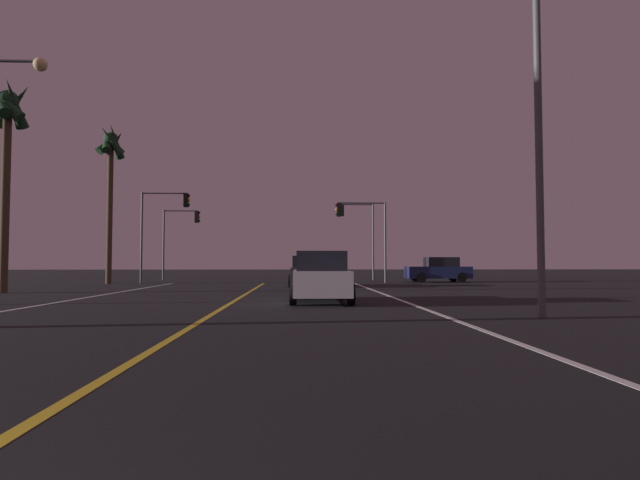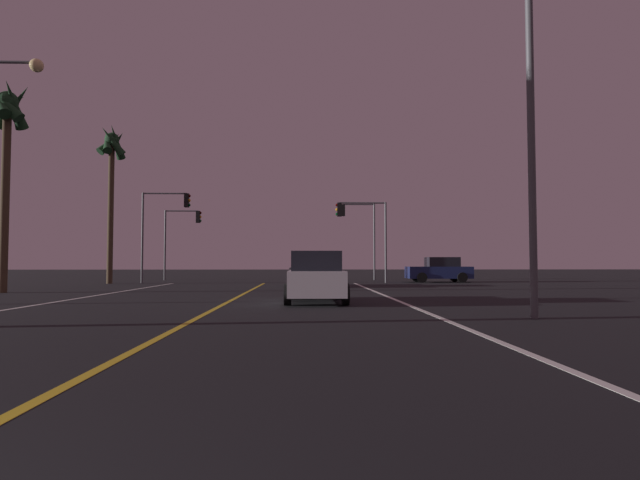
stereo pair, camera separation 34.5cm
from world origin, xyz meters
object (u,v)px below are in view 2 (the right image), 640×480
at_px(street_lamp_right_near, 513,89).
at_px(palm_tree_left_mid, 7,124).
at_px(car_ahead_far, 306,272).
at_px(palm_tree_left_far, 112,158).
at_px(traffic_light_far_left, 183,228).
at_px(car_crossing_side, 439,270).
at_px(traffic_light_near_right, 361,222).
at_px(traffic_light_near_left, 165,216).
at_px(traffic_light_far_right, 358,224).
at_px(car_lead_same_lane, 316,278).

height_order(street_lamp_right_near, palm_tree_left_mid, palm_tree_left_mid).
relative_size(car_ahead_far, palm_tree_left_far, 0.42).
bearing_deg(palm_tree_left_far, traffic_light_far_left, 63.15).
bearing_deg(car_crossing_side, palm_tree_left_mid, 27.55).
relative_size(traffic_light_near_right, traffic_light_near_left, 0.90).
relative_size(traffic_light_near_right, palm_tree_left_far, 0.52).
xyz_separation_m(traffic_light_far_right, palm_tree_left_far, (-16.48, -6.15, 3.72)).
xyz_separation_m(traffic_light_far_left, palm_tree_left_far, (-3.11, -6.15, 4.08)).
relative_size(car_ahead_far, traffic_light_near_right, 0.81).
bearing_deg(car_crossing_side, palm_tree_left_far, 4.70).
height_order(traffic_light_near_right, palm_tree_left_mid, palm_tree_left_mid).
bearing_deg(car_crossing_side, car_ahead_far, 33.52).
xyz_separation_m(car_ahead_far, street_lamp_right_near, (4.93, -16.77, 4.72)).
bearing_deg(palm_tree_left_mid, palm_tree_left_far, 84.48).
relative_size(traffic_light_near_left, street_lamp_right_near, 0.67).
relative_size(car_lead_same_lane, palm_tree_left_mid, 0.45).
xyz_separation_m(traffic_light_near_left, traffic_light_far_right, (13.25, 5.50, -0.06)).
xyz_separation_m(traffic_light_far_left, palm_tree_left_mid, (-4.08, -16.12, 3.58)).
bearing_deg(street_lamp_right_near, palm_tree_left_far, -50.43).
height_order(traffic_light_far_right, palm_tree_left_far, palm_tree_left_far).
bearing_deg(traffic_light_far_left, car_lead_same_lane, -66.44).
relative_size(street_lamp_right_near, palm_tree_left_mid, 0.94).
distance_m(car_lead_same_lane, traffic_light_far_left, 24.18).
xyz_separation_m(car_ahead_far, palm_tree_left_far, (-12.44, 4.25, 7.18)).
relative_size(street_lamp_right_near, palm_tree_left_far, 0.87).
xyz_separation_m(car_lead_same_lane, palm_tree_left_mid, (-13.66, 5.87, 6.68)).
distance_m(car_ahead_far, traffic_light_far_left, 14.31).
distance_m(traffic_light_near_left, traffic_light_far_left, 5.52).
height_order(traffic_light_near_right, traffic_light_far_right, traffic_light_far_right).
xyz_separation_m(traffic_light_far_right, palm_tree_left_mid, (-17.45, -16.12, 3.21)).
xyz_separation_m(traffic_light_near_right, palm_tree_left_mid, (-17.05, -10.62, 3.53)).
bearing_deg(street_lamp_right_near, traffic_light_near_right, -86.60).
xyz_separation_m(car_lead_same_lane, traffic_light_near_right, (3.39, 16.49, 3.15)).
xyz_separation_m(car_crossing_side, palm_tree_left_far, (-21.54, -1.77, 7.18)).
relative_size(car_ahead_far, traffic_light_far_right, 0.74).
distance_m(car_crossing_side, street_lamp_right_near, 23.65).
bearing_deg(palm_tree_left_mid, car_crossing_side, 27.55).
bearing_deg(traffic_light_far_left, traffic_light_far_right, 0.00).
relative_size(car_lead_same_lane, traffic_light_far_left, 0.81).
distance_m(car_lead_same_lane, traffic_light_near_left, 19.33).
height_order(car_ahead_far, palm_tree_left_mid, palm_tree_left_mid).
relative_size(traffic_light_near_right, palm_tree_left_mid, 0.56).
bearing_deg(palm_tree_left_far, palm_tree_left_mid, -95.52).
bearing_deg(street_lamp_right_near, car_lead_same_lane, -47.98).
distance_m(car_ahead_far, traffic_light_far_right, 11.68).
distance_m(street_lamp_right_near, palm_tree_left_mid, 21.51).
distance_m(traffic_light_far_left, palm_tree_left_far, 8.01).
height_order(traffic_light_near_right, traffic_light_near_left, traffic_light_near_left).
height_order(car_crossing_side, traffic_light_far_left, traffic_light_far_left).
relative_size(car_lead_same_lane, traffic_light_near_left, 0.73).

